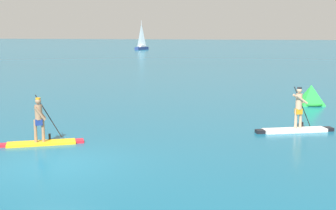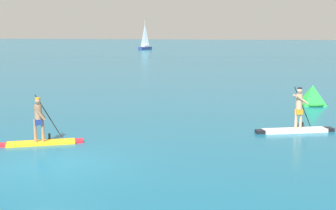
# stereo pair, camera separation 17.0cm
# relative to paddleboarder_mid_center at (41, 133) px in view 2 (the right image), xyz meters

# --- Properties ---
(ground) EXTENTS (440.00, 440.00, 0.00)m
(ground) POSITION_rel_paddleboarder_mid_center_xyz_m (1.72, -2.33, -0.39)
(ground) COLOR #145B7A
(paddleboarder_mid_center) EXTENTS (2.90, 1.78, 1.83)m
(paddleboarder_mid_center) POSITION_rel_paddleboarder_mid_center_xyz_m (0.00, 0.00, 0.00)
(paddleboarder_mid_center) COLOR yellow
(paddleboarder_mid_center) RESTS_ON ground
(paddleboarder_far_right) EXTENTS (3.19, 1.63, 1.84)m
(paddleboarder_far_right) POSITION_rel_paddleboarder_mid_center_xyz_m (9.13, 4.27, -0.03)
(paddleboarder_far_right) COLOR white
(paddleboarder_far_right) RESTS_ON ground
(race_marker_buoy) EXTENTS (1.75, 1.75, 1.11)m
(race_marker_buoy) POSITION_rel_paddleboarder_mid_center_xyz_m (10.23, 11.79, 0.10)
(race_marker_buoy) COLOR green
(race_marker_buoy) RESTS_ON ground
(sailboat_left_horizon) EXTENTS (2.25, 4.12, 6.43)m
(sailboat_left_horizon) POSITION_rel_paddleboarder_mid_center_xyz_m (-20.91, 85.25, 0.63)
(sailboat_left_horizon) COLOR navy
(sailboat_left_horizon) RESTS_ON ground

